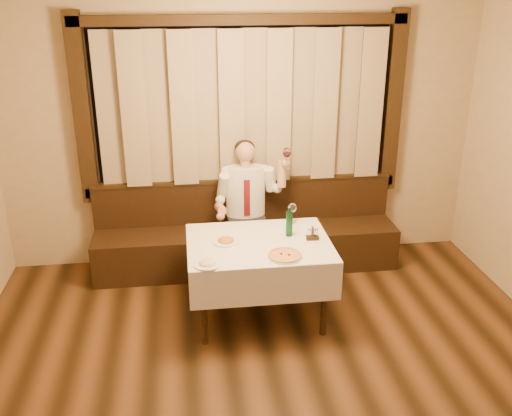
{
  "coord_description": "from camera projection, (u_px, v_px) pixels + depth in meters",
  "views": [
    {
      "loc": [
        -0.63,
        -2.81,
        2.92
      ],
      "look_at": [
        0.0,
        1.9,
        1.0
      ],
      "focal_mm": 40.0,
      "sensor_mm": 36.0,
      "label": 1
    }
  ],
  "objects": [
    {
      "name": "room",
      "position": [
        273.0,
        192.0,
        4.09
      ],
      "size": [
        5.01,
        6.01,
        2.81
      ],
      "color": "black",
      "rests_on": "ground"
    },
    {
      "name": "banquette",
      "position": [
        246.0,
        239.0,
        6.15
      ],
      "size": [
        3.2,
        0.61,
        0.94
      ],
      "color": "black",
      "rests_on": "ground"
    },
    {
      "name": "dining_table",
      "position": [
        259.0,
        253.0,
        5.08
      ],
      "size": [
        1.27,
        0.97,
        0.76
      ],
      "color": "black",
      "rests_on": "ground"
    },
    {
      "name": "pizza",
      "position": [
        285.0,
        256.0,
        4.76
      ],
      "size": [
        0.3,
        0.3,
        0.03
      ],
      "rotation": [
        0.0,
        0.0,
        0.34
      ],
      "color": "white",
      "rests_on": "dining_table"
    },
    {
      "name": "pasta_red",
      "position": [
        226.0,
        239.0,
        5.02
      ],
      "size": [
        0.23,
        0.23,
        0.08
      ],
      "rotation": [
        0.0,
        0.0,
        0.4
      ],
      "color": "white",
      "rests_on": "dining_table"
    },
    {
      "name": "pasta_cream",
      "position": [
        207.0,
        261.0,
        4.62
      ],
      "size": [
        0.23,
        0.23,
        0.08
      ],
      "rotation": [
        0.0,
        0.0,
        0.35
      ],
      "color": "white",
      "rests_on": "dining_table"
    },
    {
      "name": "green_bottle",
      "position": [
        289.0,
        223.0,
        5.12
      ],
      "size": [
        0.06,
        0.06,
        0.29
      ],
      "rotation": [
        0.0,
        0.0,
        0.03
      ],
      "color": "#104E26",
      "rests_on": "dining_table"
    },
    {
      "name": "table_wine_glass",
      "position": [
        293.0,
        209.0,
        5.37
      ],
      "size": [
        0.08,
        0.08,
        0.2
      ],
      "rotation": [
        0.0,
        0.0,
        -0.33
      ],
      "color": "white",
      "rests_on": "dining_table"
    },
    {
      "name": "cruet_caddy",
      "position": [
        312.0,
        235.0,
        5.07
      ],
      "size": [
        0.11,
        0.06,
        0.12
      ],
      "rotation": [
        0.0,
        0.0,
        -0.05
      ],
      "color": "black",
      "rests_on": "dining_table"
    },
    {
      "name": "seated_man",
      "position": [
        247.0,
        198.0,
        5.87
      ],
      "size": [
        0.77,
        0.57,
        1.4
      ],
      "color": "black",
      "rests_on": "ground"
    }
  ]
}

